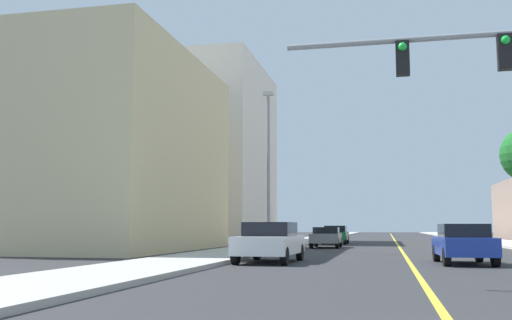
% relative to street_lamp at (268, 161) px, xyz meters
% --- Properties ---
extents(ground, '(192.00, 192.00, 0.00)m').
position_rel_street_lamp_xyz_m(ground, '(6.83, 17.28, -4.77)').
color(ground, '#2D2D30').
extents(sidewalk_left, '(3.50, 168.00, 0.15)m').
position_rel_street_lamp_xyz_m(sidewalk_left, '(-1.25, 17.28, -4.70)').
color(sidewalk_left, '#B2ADA3').
rests_on(sidewalk_left, ground).
extents(sidewalk_right, '(3.50, 168.00, 0.15)m').
position_rel_street_lamp_xyz_m(sidewalk_right, '(14.90, 17.28, -4.70)').
color(sidewalk_right, beige).
rests_on(sidewalk_right, ground).
extents(lane_marking_center, '(0.16, 144.00, 0.01)m').
position_rel_street_lamp_xyz_m(lane_marking_center, '(6.83, 17.28, -4.77)').
color(lane_marking_center, yellow).
rests_on(lane_marking_center, ground).
extents(building_left_near, '(10.77, 15.87, 11.18)m').
position_rel_street_lamp_xyz_m(building_left_near, '(-9.99, 0.90, 0.82)').
color(building_left_near, beige).
rests_on(building_left_near, ground).
extents(building_left_far, '(17.88, 14.55, 15.78)m').
position_rel_street_lamp_xyz_m(building_left_far, '(-13.55, 20.26, 3.12)').
color(building_left_far, silver).
rests_on(building_left_far, ground).
extents(street_lamp, '(0.56, 0.28, 8.39)m').
position_rel_street_lamp_xyz_m(street_lamp, '(0.00, 0.00, 0.00)').
color(street_lamp, gray).
rests_on(street_lamp, sidewalk_left).
extents(car_green, '(1.81, 4.01, 1.40)m').
position_rel_street_lamp_xyz_m(car_green, '(2.22, 15.25, -4.04)').
color(car_green, '#196638').
rests_on(car_green, ground).
extents(car_blue, '(1.90, 3.93, 1.43)m').
position_rel_street_lamp_xyz_m(car_blue, '(8.69, -7.98, -4.03)').
color(car_blue, '#1E389E').
rests_on(car_blue, ground).
extents(car_white, '(2.05, 4.35, 1.49)m').
position_rel_street_lamp_xyz_m(car_white, '(1.73, -8.44, -4.00)').
color(car_white, white).
rests_on(car_white, ground).
extents(car_gray, '(1.85, 4.07, 1.30)m').
position_rel_street_lamp_xyz_m(car_gray, '(2.28, 7.26, -4.08)').
color(car_gray, slate).
rests_on(car_gray, ground).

